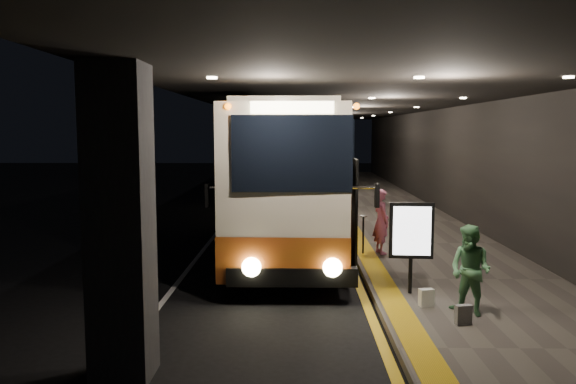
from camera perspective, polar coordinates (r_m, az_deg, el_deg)
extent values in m
plane|color=black|center=(16.04, -2.51, -6.32)|extent=(90.00, 90.00, 0.00)
cube|color=silver|center=(21.09, -6.60, -3.30)|extent=(0.12, 50.00, 0.01)
cube|color=gold|center=(20.96, 4.74, -3.34)|extent=(0.18, 50.00, 0.01)
cube|color=#514C44|center=(21.25, 11.22, -3.12)|extent=(4.50, 50.00, 0.15)
cube|color=gold|center=(20.98, 6.11, -2.93)|extent=(0.50, 50.00, 0.01)
cube|color=black|center=(21.50, 17.32, 4.67)|extent=(0.10, 50.00, 6.00)
cube|color=black|center=(8.11, -16.66, -3.15)|extent=(0.80, 0.80, 4.40)
cube|color=black|center=(19.82, -6.19, 2.48)|extent=(0.80, 0.80, 4.40)
cube|color=black|center=(31.74, -3.53, 3.91)|extent=(0.80, 0.80, 4.40)
cube|color=black|center=(20.71, 5.28, 9.30)|extent=(9.00, 50.00, 0.40)
cube|color=beige|center=(17.34, 0.58, 2.13)|extent=(3.03, 12.89, 3.63)
cube|color=maroon|center=(17.49, 0.58, -2.24)|extent=(3.05, 12.91, 0.96)
cube|color=black|center=(10.87, 0.41, 3.91)|extent=(2.35, 0.13, 1.50)
cube|color=black|center=(11.32, 0.40, -8.60)|extent=(2.62, 0.32, 0.37)
cylinder|color=black|center=(13.63, -4.66, -6.29)|extent=(0.30, 1.07, 1.07)
cylinder|color=black|center=(13.61, 5.64, -6.32)|extent=(0.30, 1.07, 1.07)
cylinder|color=black|center=(21.81, -2.56, -1.54)|extent=(0.30, 1.07, 1.07)
cylinder|color=black|center=(21.80, 3.83, -1.55)|extent=(0.30, 1.07, 1.07)
sphere|color=#FFEAA5|center=(11.21, -3.74, -7.63)|extent=(0.38, 0.38, 0.38)
sphere|color=#FFEAA5|center=(11.20, 4.54, -7.65)|extent=(0.38, 0.38, 0.38)
cube|color=#FFF2BF|center=(10.86, 0.41, 8.59)|extent=(1.60, 0.10, 0.23)
cube|color=beige|center=(32.44, 0.94, 3.67)|extent=(2.94, 11.72, 3.29)
cube|color=maroon|center=(32.51, 0.94, 1.54)|extent=(2.97, 11.74, 0.87)
cube|color=black|center=(26.58, 0.96, 4.67)|extent=(2.13, 0.16, 1.36)
cube|color=black|center=(26.81, 0.95, -0.08)|extent=(2.38, 0.36, 0.34)
cylinder|color=black|center=(28.90, -1.22, 0.28)|extent=(0.27, 0.97, 0.97)
cylinder|color=black|center=(28.90, 3.10, 0.27)|extent=(0.27, 0.97, 0.97)
cylinder|color=black|center=(36.42, -0.78, 1.51)|extent=(0.27, 0.97, 0.97)
cylinder|color=black|center=(36.42, 2.65, 1.51)|extent=(0.27, 0.97, 0.97)
imported|color=#C55C7D|center=(15.48, 9.44, -2.95)|extent=(0.59, 0.74, 1.77)
imported|color=#488252|center=(10.78, 18.04, -7.55)|extent=(0.90, 0.93, 1.64)
cube|color=black|center=(10.37, 17.38, -11.82)|extent=(0.31, 0.19, 0.35)
cube|color=silver|center=(11.21, 13.87, -10.36)|extent=(0.29, 0.21, 0.33)
cylinder|color=black|center=(11.94, 12.32, -8.30)|extent=(0.08, 0.08, 0.73)
cube|color=black|center=(11.74, 12.42, -3.84)|extent=(0.90, 0.18, 1.15)
cube|color=white|center=(11.68, 12.48, -3.89)|extent=(0.75, 0.09, 1.00)
cylinder|color=black|center=(15.40, 7.65, -4.36)|extent=(0.05, 0.05, 1.04)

